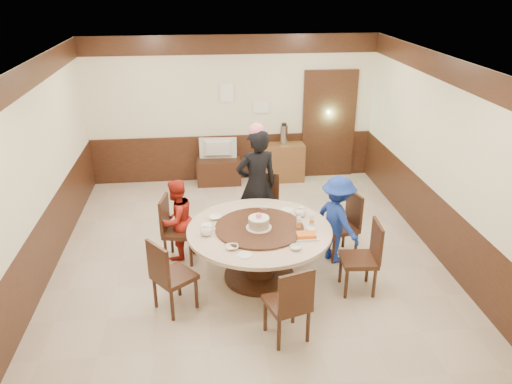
{
  "coord_description": "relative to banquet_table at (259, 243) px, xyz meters",
  "views": [
    {
      "loc": [
        -0.58,
        -6.39,
        3.82
      ],
      "look_at": [
        0.1,
        -0.25,
        1.1
      ],
      "focal_mm": 35.0,
      "sensor_mm": 36.0,
      "label": 1
    }
  ],
  "objects": [
    {
      "name": "room",
      "position": [
        -0.09,
        0.67,
        0.55
      ],
      "size": [
        6.0,
        6.04,
        2.84
      ],
      "color": "#C1AE9A",
      "rests_on": "ground"
    },
    {
      "name": "saucer_near",
      "position": [
        -0.25,
        -0.65,
        0.22
      ],
      "size": [
        0.18,
        0.18,
        0.01
      ],
      "primitive_type": "cylinder",
      "color": "white",
      "rests_on": "banquet_table"
    },
    {
      "name": "notice_left",
      "position": [
        -0.2,
        3.61,
        1.22
      ],
      "size": [
        0.25,
        0.0,
        0.35
      ],
      "primitive_type": "cube",
      "color": "white",
      "rests_on": "room"
    },
    {
      "name": "bowl_2",
      "position": [
        -0.39,
        -0.48,
        0.24
      ],
      "size": [
        0.16,
        0.16,
        0.04
      ],
      "primitive_type": "imported",
      "color": "white",
      "rests_on": "banquet_table"
    },
    {
      "name": "side_cabinet",
      "position": [
        0.88,
        3.43,
        -0.16
      ],
      "size": [
        0.8,
        0.4,
        0.75
      ],
      "primitive_type": "cube",
      "color": "brown",
      "rests_on": "ground"
    },
    {
      "name": "notice_right",
      "position": [
        0.45,
        3.61,
        0.92
      ],
      "size": [
        0.3,
        0.0,
        0.22
      ],
      "primitive_type": "cube",
      "color": "white",
      "rests_on": "room"
    },
    {
      "name": "chair_4",
      "position": [
        0.17,
        -1.25,
        -0.23
      ],
      "size": [
        0.55,
        0.56,
        0.97
      ],
      "rotation": [
        0.0,
        0.0,
        6.58
      ],
      "color": "#351B10",
      "rests_on": "ground"
    },
    {
      "name": "teapot_left",
      "position": [
        -0.7,
        -0.1,
        0.28
      ],
      "size": [
        0.17,
        0.15,
        0.13
      ],
      "primitive_type": "ellipsoid",
      "color": "white",
      "rests_on": "banquet_table"
    },
    {
      "name": "chair_0",
      "position": [
        1.25,
        0.47,
        -0.23
      ],
      "size": [
        0.54,
        0.53,
        0.97
      ],
      "rotation": [
        0.0,
        0.0,
        1.8
      ],
      "color": "#351B10",
      "rests_on": "ground"
    },
    {
      "name": "bowl_3",
      "position": [
        0.66,
        -0.13,
        0.24
      ],
      "size": [
        0.13,
        0.13,
        0.04
      ],
      "primitive_type": "imported",
      "color": "white",
      "rests_on": "banquet_table"
    },
    {
      "name": "birthday_cake",
      "position": [
        -0.01,
        -0.03,
        0.32
      ],
      "size": [
        0.34,
        0.34,
        0.22
      ],
      "color": "white",
      "rests_on": "banquet_table"
    },
    {
      "name": "person_standing",
      "position": [
        0.09,
        1.15,
        0.35
      ],
      "size": [
        0.72,
        0.55,
        1.76
      ],
      "primitive_type": "imported",
      "rotation": [
        0.0,
        0.0,
        3.37
      ],
      "color": "black",
      "rests_on": "ground"
    },
    {
      "name": "chair_1",
      "position": [
        0.21,
        1.24,
        -0.23
      ],
      "size": [
        0.56,
        0.57,
        0.97
      ],
      "rotation": [
        0.0,
        0.0,
        2.81
      ],
      "color": "#351B10",
      "rests_on": "ground"
    },
    {
      "name": "bowl_0",
      "position": [
        -0.57,
        0.35,
        0.24
      ],
      "size": [
        0.17,
        0.17,
        0.04
      ],
      "primitive_type": "imported",
      "color": "white",
      "rests_on": "banquet_table"
    },
    {
      "name": "chair_5",
      "position": [
        1.26,
        -0.42,
        -0.23
      ],
      "size": [
        0.48,
        0.47,
        0.97
      ],
      "rotation": [
        0.0,
        0.0,
        7.79
      ],
      "color": "#351B10",
      "rests_on": "ground"
    },
    {
      "name": "saucer_far",
      "position": [
        0.45,
        0.5,
        0.22
      ],
      "size": [
        0.18,
        0.18,
        0.01
      ],
      "primitive_type": "cylinder",
      "color": "white",
      "rests_on": "banquet_table"
    },
    {
      "name": "chair_2",
      "position": [
        -1.09,
        0.6,
        -0.23
      ],
      "size": [
        0.53,
        0.52,
        0.97
      ],
      "rotation": [
        0.0,
        0.0,
        4.52
      ],
      "color": "#351B10",
      "rests_on": "ground"
    },
    {
      "name": "thermos",
      "position": [
        0.88,
        3.43,
        0.41
      ],
      "size": [
        0.15,
        0.15,
        0.38
      ],
      "primitive_type": "cylinder",
      "color": "silver",
      "rests_on": "side_cabinet"
    },
    {
      "name": "tv_stand",
      "position": [
        -0.41,
        3.4,
        -0.28
      ],
      "size": [
        0.85,
        0.45,
        0.5
      ],
      "primitive_type": "cube",
      "color": "#351B10",
      "rests_on": "ground"
    },
    {
      "name": "television",
      "position": [
        -0.41,
        3.4,
        0.17
      ],
      "size": [
        0.73,
        0.14,
        0.42
      ],
      "primitive_type": "imported",
      "rotation": [
        0.0,
        0.0,
        3.08
      ],
      "color": "gray",
      "rests_on": "tv_stand"
    },
    {
      "name": "teapot_right",
      "position": [
        0.6,
        0.29,
        0.28
      ],
      "size": [
        0.17,
        0.15,
        0.13
      ],
      "primitive_type": "ellipsoid",
      "color": "white",
      "rests_on": "banquet_table"
    },
    {
      "name": "person_red",
      "position": [
        -1.11,
        0.68,
        0.07
      ],
      "size": [
        0.73,
        0.73,
        1.2
      ],
      "primitive_type": "imported",
      "rotation": [
        0.0,
        0.0,
        3.93
      ],
      "color": "#AA2116",
      "rests_on": "ground"
    },
    {
      "name": "bottle_1",
      "position": [
        0.7,
        0.01,
        0.3
      ],
      "size": [
        0.06,
        0.06,
        0.16
      ],
      "primitive_type": "cylinder",
      "color": "white",
      "rests_on": "banquet_table"
    },
    {
      "name": "bowl_4",
      "position": [
        -0.69,
        0.11,
        0.24
      ],
      "size": [
        0.16,
        0.16,
        0.04
      ],
      "primitive_type": "imported",
      "color": "white",
      "rests_on": "banquet_table"
    },
    {
      "name": "person_blue",
      "position": [
        1.14,
        0.35,
        0.11
      ],
      "size": [
        0.79,
        0.95,
        1.28
      ],
      "primitive_type": "imported",
      "rotation": [
        0.0,
        0.0,
        2.02
      ],
      "color": "#173297",
      "rests_on": "ground"
    },
    {
      "name": "bottle_0",
      "position": [
        0.51,
        -0.06,
        0.3
      ],
      "size": [
        0.06,
        0.06,
        0.16
      ],
      "primitive_type": "cylinder",
      "color": "white",
      "rests_on": "banquet_table"
    },
    {
      "name": "bowl_1",
      "position": [
        0.38,
        -0.57,
        0.24
      ],
      "size": [
        0.15,
        0.15,
        0.05
      ],
      "primitive_type": "imported",
      "color": "white",
      "rests_on": "banquet_table"
    },
    {
      "name": "shrimp_platter",
      "position": [
        0.56,
        -0.31,
        0.24
      ],
      "size": [
        0.3,
        0.2,
        0.06
      ],
      "color": "white",
      "rests_on": "banquet_table"
    },
    {
      "name": "banquet_table",
      "position": [
        0.0,
        0.0,
        0.0
      ],
      "size": [
        1.9,
        1.9,
        0.78
      ],
      "color": "#351B10",
      "rests_on": "ground"
    },
    {
      "name": "bowl_5",
      "position": [
        0.13,
        0.57,
        0.24
      ],
      "size": [
        0.12,
        0.12,
        0.04
      ],
      "primitive_type": "imported",
      "color": "white",
      "rests_on": "banquet_table"
    },
    {
      "name": "chair_3",
      "position": [
        -1.12,
        -0.56,
        -0.23
      ],
      "size": [
        0.62,
        0.62,
        0.97
      ],
      "rotation": [
        0.0,
        0.0,
        5.37
      ],
      "color": "#351B10",
      "rests_on": "ground"
    }
  ]
}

